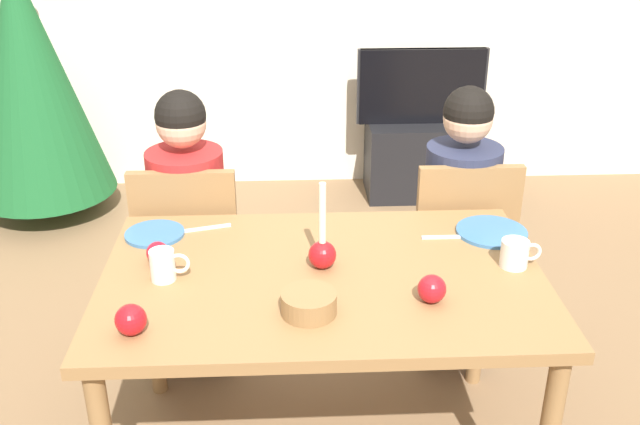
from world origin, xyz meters
The scene contains 19 objects.
dining_table centered at (0.00, 0.00, 0.67)m, with size 1.40×0.90×0.75m.
chair_left centered at (-0.50, 0.61, 0.51)m, with size 0.40×0.40×0.90m.
chair_right centered at (0.59, 0.61, 0.51)m, with size 0.40×0.40×0.90m.
person_left_child centered at (-0.50, 0.64, 0.57)m, with size 0.30×0.30×1.17m.
person_right_child centered at (0.59, 0.64, 0.57)m, with size 0.30×0.30×1.17m.
tv_stand centered at (0.72, 2.30, 0.24)m, with size 0.64×0.40×0.48m, color black.
tv centered at (0.72, 2.30, 0.71)m, with size 0.79×0.05×0.46m.
christmas_tree centered at (-1.56, 2.13, 0.83)m, with size 0.81×0.81×1.61m.
candle_centerpiece centered at (0.00, 0.04, 0.81)m, with size 0.09×0.09×0.29m.
plate_left centered at (-0.57, 0.29, 0.76)m, with size 0.21×0.21×0.01m, color teal.
plate_right centered at (0.61, 0.25, 0.76)m, with size 0.25×0.25×0.01m, color teal.
mug_left centered at (-0.49, -0.01, 0.80)m, with size 0.12×0.08×0.10m.
mug_right centered at (0.62, 0.02, 0.80)m, with size 0.13×0.09×0.09m.
fork_left centered at (-0.40, 0.33, 0.75)m, with size 0.18×0.01×0.01m, color silver.
fork_right centered at (0.44, 0.22, 0.75)m, with size 0.18×0.01×0.01m, color silver.
bowl_walnuts centered at (-0.05, -0.22, 0.78)m, with size 0.16×0.16×0.06m, color olive.
apple_near_candle centered at (-0.53, 0.10, 0.79)m, with size 0.07×0.07×0.07m, color red.
apple_by_left_plate centered at (0.31, -0.18, 0.79)m, with size 0.09×0.09×0.09m, color red.
apple_by_right_mug centered at (-0.54, -0.30, 0.79)m, with size 0.09×0.09×0.09m, color red.
Camera 1 is at (-0.10, -1.99, 1.91)m, focal length 40.74 mm.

